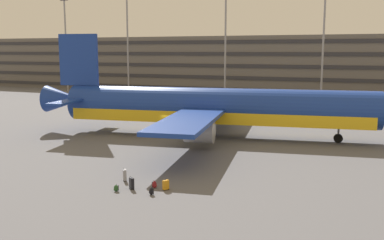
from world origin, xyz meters
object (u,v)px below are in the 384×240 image
airliner (213,108)px  backpack_small (116,188)px  backpack_laid_flat (151,191)px  suitcase_navy (132,183)px  suitcase_red (125,175)px  suitcase_purple (166,185)px  backpack_scuffed (154,185)px

airliner → backpack_small: (0.19, -19.95, -3.00)m
backpack_laid_flat → suitcase_navy: bearing=162.0°
backpack_small → airliner: bearing=90.5°
backpack_laid_flat → suitcase_red: bearing=147.3°
suitcase_purple → backpack_small: size_ratio=1.58×
backpack_small → backpack_scuffed: backpack_scuffed is taller
suitcase_purple → backpack_scuffed: (-0.89, 0.07, -0.12)m
airliner → suitcase_red: airliner is taller
suitcase_purple → backpack_scuffed: bearing=175.2°
airliner → backpack_laid_flat: 20.10m
suitcase_purple → suitcase_navy: suitcase_navy is taller
airliner → suitcase_red: size_ratio=41.50×
backpack_small → suitcase_red: bearing=106.9°
airliner → suitcase_purple: (3.13, -18.44, -2.85)m
suitcase_purple → suitcase_red: suitcase_red is taller
backpack_laid_flat → airliner: bearing=97.8°
suitcase_red → suitcase_purple: bearing=-12.3°
airliner → backpack_laid_flat: bearing=-82.2°
suitcase_purple → suitcase_red: 3.73m
backpack_small → backpack_laid_flat: size_ratio=0.91×
airliner → suitcase_red: (-0.51, -17.64, -2.77)m
suitcase_purple → backpack_small: suitcase_purple is taller
airliner → backpack_small: 20.17m
backpack_scuffed → suitcase_red: bearing=165.3°
suitcase_navy → suitcase_red: bearing=133.8°
suitcase_purple → suitcase_navy: (-2.23, -0.67, 0.05)m
backpack_small → suitcase_purple: bearing=27.2°
suitcase_red → backpack_small: 2.42m
airliner → backpack_scuffed: bearing=-83.0°
backpack_laid_flat → backpack_scuffed: bearing=108.2°
suitcase_red → backpack_laid_flat: size_ratio=1.74×
suitcase_navy → suitcase_red: (-1.41, 1.47, 0.03)m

